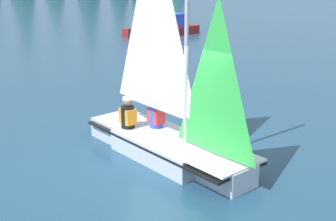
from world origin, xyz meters
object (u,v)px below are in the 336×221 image
sailboat_main (168,126)px  sailor_crew (128,120)px  motorboat_distant (163,28)px  sailor_helm (156,119)px

sailboat_main → sailor_crew: (-0.93, 0.53, -0.07)m
sailor_crew → motorboat_distant: 16.15m
sailor_helm → sailor_crew: same height
sailboat_main → sailor_crew: bearing=-164.4°
sailboat_main → sailor_crew: size_ratio=4.41×
sailboat_main → sailor_crew: 1.07m
sailboat_main → motorboat_distant: (-1.36, 16.67, -0.30)m
sailboat_main → motorboat_distant: bearing=140.1°
motorboat_distant → sailor_helm: bearing=-133.0°
sailor_helm → motorboat_distant: bearing=139.2°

